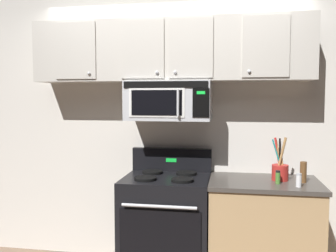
{
  "coord_description": "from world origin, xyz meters",
  "views": [
    {
      "loc": [
        0.56,
        -2.72,
        1.6
      ],
      "look_at": [
        0.0,
        0.49,
        1.35
      ],
      "focal_mm": 39.09,
      "sensor_mm": 36.0,
      "label": 1
    }
  ],
  "objects": [
    {
      "name": "back_wall",
      "position": [
        0.0,
        0.79,
        1.35
      ],
      "size": [
        5.2,
        0.1,
        2.7
      ],
      "primitive_type": "cube",
      "color": "silver",
      "rests_on": "ground_plane"
    },
    {
      "name": "pepper_mill",
      "position": [
        1.15,
        0.41,
        0.99
      ],
      "size": [
        0.05,
        0.05,
        0.17
      ],
      "primitive_type": "cylinder",
      "color": "brown",
      "rests_on": "counter_segment"
    },
    {
      "name": "salt_shaker",
      "position": [
        1.09,
        0.25,
        0.95
      ],
      "size": [
        0.04,
        0.04,
        0.11
      ],
      "color": "white",
      "rests_on": "counter_segment"
    },
    {
      "name": "stove_range",
      "position": [
        0.0,
        0.42,
        0.47
      ],
      "size": [
        0.76,
        0.69,
        1.12
      ],
      "color": "black",
      "rests_on": "ground_plane"
    },
    {
      "name": "counter_segment",
      "position": [
        0.84,
        0.43,
        0.45
      ],
      "size": [
        0.93,
        0.65,
        0.9
      ],
      "color": "tan",
      "rests_on": "ground_plane"
    },
    {
      "name": "over_range_microwave",
      "position": [
        -0.0,
        0.54,
        1.58
      ],
      "size": [
        0.76,
        0.43,
        0.35
      ],
      "color": "#B7BABF"
    },
    {
      "name": "upper_cabinets",
      "position": [
        -0.0,
        0.57,
        2.02
      ],
      "size": [
        2.5,
        0.36,
        0.55
      ],
      "color": "#BCB7AD"
    },
    {
      "name": "utensil_crock_red",
      "position": [
        0.97,
        0.46,
        0.99
      ],
      "size": [
        0.14,
        0.14,
        0.37
      ],
      "color": "red",
      "rests_on": "counter_segment"
    },
    {
      "name": "spice_jar",
      "position": [
        0.94,
        0.33,
        0.95
      ],
      "size": [
        0.04,
        0.04,
        0.11
      ],
      "color": "#4C7F33",
      "rests_on": "counter_segment"
    }
  ]
}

